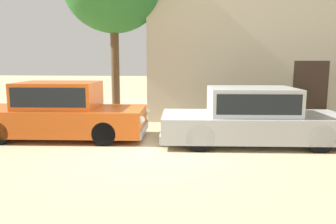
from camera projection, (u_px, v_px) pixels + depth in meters
The scene contains 3 objects.
ground_plane at pixel (152, 151), 7.65m from camera, with size 80.00×80.00×0.00m, color tan.
parked_sedan_nearest at pixel (61, 111), 8.86m from camera, with size 4.72×2.00×1.53m.
parked_sedan_second at pixel (252, 116), 8.28m from camera, with size 4.82×2.11×1.43m.
Camera 1 is at (1.08, -7.35, 2.07)m, focal length 34.95 mm.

